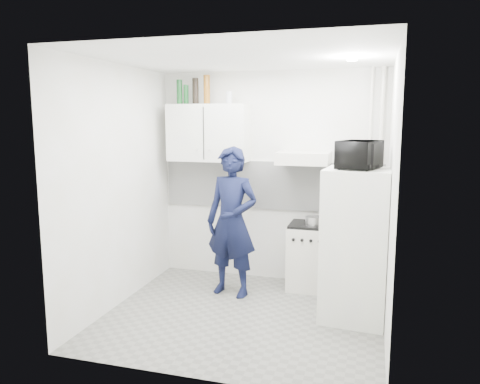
# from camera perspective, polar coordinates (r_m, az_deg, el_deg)

# --- Properties ---
(floor) EXTENTS (2.80, 2.80, 0.00)m
(floor) POSITION_cam_1_polar(r_m,az_deg,el_deg) (5.02, 0.39, -14.84)
(floor) COLOR slate
(floor) RESTS_ON ground
(ceiling) EXTENTS (2.80, 2.80, 0.00)m
(ceiling) POSITION_cam_1_polar(r_m,az_deg,el_deg) (4.63, 0.42, 16.10)
(ceiling) COLOR white
(ceiling) RESTS_ON wall_back
(wall_back) EXTENTS (2.80, 0.00, 2.80)m
(wall_back) POSITION_cam_1_polar(r_m,az_deg,el_deg) (5.85, 3.72, 1.81)
(wall_back) COLOR white
(wall_back) RESTS_ON floor
(wall_left) EXTENTS (0.00, 2.60, 2.60)m
(wall_left) POSITION_cam_1_polar(r_m,az_deg,el_deg) (5.20, -14.61, 0.66)
(wall_left) COLOR white
(wall_left) RESTS_ON floor
(wall_right) EXTENTS (0.00, 2.60, 2.60)m
(wall_right) POSITION_cam_1_polar(r_m,az_deg,el_deg) (4.48, 17.90, -0.76)
(wall_right) COLOR white
(wall_right) RESTS_ON floor
(person) EXTENTS (0.69, 0.52, 1.71)m
(person) POSITION_cam_1_polar(r_m,az_deg,el_deg) (5.35, -1.00, -3.65)
(person) COLOR black
(person) RESTS_ON floor
(stove) EXTENTS (0.48, 0.48, 0.77)m
(stove) POSITION_cam_1_polar(r_m,az_deg,el_deg) (5.71, 8.39, -7.87)
(stove) COLOR silver
(stove) RESTS_ON floor
(fridge) EXTENTS (0.68, 0.68, 1.54)m
(fridge) POSITION_cam_1_polar(r_m,az_deg,el_deg) (4.86, 13.96, -6.28)
(fridge) COLOR white
(fridge) RESTS_ON floor
(stove_top) EXTENTS (0.46, 0.46, 0.03)m
(stove_top) POSITION_cam_1_polar(r_m,az_deg,el_deg) (5.61, 8.48, -3.97)
(stove_top) COLOR black
(stove_top) RESTS_ON stove
(saucepan) EXTENTS (0.18, 0.18, 0.10)m
(saucepan) POSITION_cam_1_polar(r_m,az_deg,el_deg) (5.53, 8.88, -3.48)
(saucepan) COLOR silver
(saucepan) RESTS_ON stove_top
(microwave) EXTENTS (0.57, 0.46, 0.27)m
(microwave) POSITION_cam_1_polar(r_m,az_deg,el_deg) (4.71, 14.37, 4.42)
(microwave) COLOR black
(microwave) RESTS_ON fridge
(bottle_a) EXTENTS (0.07, 0.07, 0.30)m
(bottle_a) POSITION_cam_1_polar(r_m,az_deg,el_deg) (6.00, -7.38, 11.99)
(bottle_a) COLOR #144C1E
(bottle_a) RESTS_ON upper_cabinet
(bottle_b) EXTENTS (0.06, 0.06, 0.24)m
(bottle_b) POSITION_cam_1_polar(r_m,az_deg,el_deg) (5.96, -6.59, 11.71)
(bottle_b) COLOR #144C1E
(bottle_b) RESTS_ON upper_cabinet
(bottle_c) EXTENTS (0.08, 0.08, 0.32)m
(bottle_c) POSITION_cam_1_polar(r_m,az_deg,el_deg) (5.92, -5.45, 12.13)
(bottle_c) COLOR black
(bottle_c) RESTS_ON upper_cabinet
(bottle_d) EXTENTS (0.08, 0.08, 0.35)m
(bottle_d) POSITION_cam_1_polar(r_m,az_deg,el_deg) (5.87, -4.07, 12.34)
(bottle_d) COLOR brown
(bottle_d) RESTS_ON upper_cabinet
(canister_b) EXTENTS (0.08, 0.08, 0.15)m
(canister_b) POSITION_cam_1_polar(r_m,az_deg,el_deg) (5.77, -1.35, 11.41)
(canister_b) COLOR #B2B7BC
(canister_b) RESTS_ON upper_cabinet
(upper_cabinet) EXTENTS (1.00, 0.35, 0.70)m
(upper_cabinet) POSITION_cam_1_polar(r_m,az_deg,el_deg) (5.85, -3.85, 7.21)
(upper_cabinet) COLOR white
(upper_cabinet) RESTS_ON wall_back
(range_hood) EXTENTS (0.60, 0.50, 0.14)m
(range_hood) POSITION_cam_1_polar(r_m,az_deg,el_deg) (5.50, 7.78, 4.12)
(range_hood) COLOR silver
(range_hood) RESTS_ON wall_back
(backsplash) EXTENTS (2.74, 0.03, 0.60)m
(backsplash) POSITION_cam_1_polar(r_m,az_deg,el_deg) (5.85, 3.68, 0.82)
(backsplash) COLOR white
(backsplash) RESTS_ON wall_back
(pipe_a) EXTENTS (0.05, 0.05, 2.60)m
(pipe_a) POSITION_cam_1_polar(r_m,az_deg,el_deg) (5.64, 16.56, 1.19)
(pipe_a) COLOR silver
(pipe_a) RESTS_ON floor
(pipe_b) EXTENTS (0.04, 0.04, 2.60)m
(pipe_b) POSITION_cam_1_polar(r_m,az_deg,el_deg) (5.64, 15.34, 1.24)
(pipe_b) COLOR silver
(pipe_b) RESTS_ON floor
(ceiling_spot_fixture) EXTENTS (0.10, 0.10, 0.02)m
(ceiling_spot_fixture) POSITION_cam_1_polar(r_m,az_deg,el_deg) (4.66, 13.50, 15.45)
(ceiling_spot_fixture) COLOR white
(ceiling_spot_fixture) RESTS_ON ceiling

